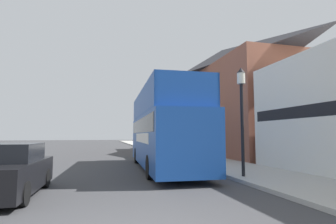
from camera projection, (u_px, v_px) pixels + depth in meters
name	position (u px, v px, depth m)	size (l,w,h in m)	color
ground_plane	(105.00, 154.00, 24.30)	(144.00, 144.00, 0.00)	#3D3D3F
sidewalk	(180.00, 155.00, 22.98)	(3.49, 108.00, 0.14)	#ADAAA3
brick_terrace_rear	(223.00, 101.00, 25.73)	(6.00, 18.92, 10.24)	#935642
tour_bus	(163.00, 135.00, 13.93)	(2.91, 10.36, 4.07)	#19479E
parked_car_ahead_of_bus	(151.00, 148.00, 21.16)	(1.92, 4.02, 1.53)	#9E9EA3
parked_car_far_side	(8.00, 172.00, 7.62)	(1.84, 3.98, 1.53)	black
lamp_post_nearest	(242.00, 100.00, 10.70)	(0.35, 0.35, 4.41)	black
lamp_post_second	(187.00, 108.00, 17.59)	(0.35, 0.35, 5.06)	black
lamp_post_third	(162.00, 117.00, 24.42)	(0.35, 0.35, 4.89)	black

